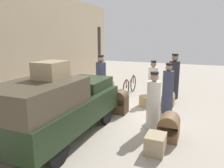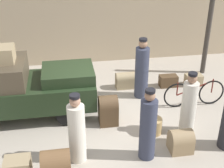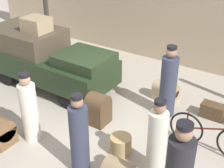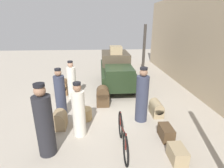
{
  "view_description": "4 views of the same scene",
  "coord_description": "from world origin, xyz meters",
  "px_view_note": "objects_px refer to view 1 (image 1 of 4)",
  "views": [
    {
      "loc": [
        -6.61,
        -2.6,
        2.56
      ],
      "look_at": [
        0.2,
        0.2,
        0.95
      ],
      "focal_mm": 35.0,
      "sensor_mm": 36.0,
      "label": 1
    },
    {
      "loc": [
        -0.99,
        -6.96,
        4.66
      ],
      "look_at": [
        0.2,
        0.2,
        0.95
      ],
      "focal_mm": 50.0,
      "sensor_mm": 36.0,
      "label": 2
    },
    {
      "loc": [
        3.77,
        -5.16,
        4.46
      ],
      "look_at": [
        0.2,
        0.2,
        0.95
      ],
      "focal_mm": 50.0,
      "sensor_mm": 36.0,
      "label": 3
    },
    {
      "loc": [
        6.35,
        -0.23,
        3.14
      ],
      "look_at": [
        0.2,
        0.2,
        0.95
      ],
      "focal_mm": 28.0,
      "sensor_mm": 36.0,
      "label": 4
    }
  ],
  "objects_px": {
    "porter_lifting_near_truck": "(174,78)",
    "suitcase_small_leather": "(109,85)",
    "truck": "(59,105)",
    "trunk_on_truck_roof": "(51,70)",
    "trunk_barrel_dark": "(84,94)",
    "conductor_in_dark_uniform": "(168,90)",
    "porter_carrying_trunk": "(153,104)",
    "porter_with_bicycle": "(153,83)",
    "suitcase_tan_flat": "(156,144)",
    "trunk_large_brown": "(120,102)",
    "trunk_wicker_pale": "(101,89)",
    "wicker_basket": "(145,101)",
    "trunk_umber_medium": "(169,127)",
    "porter_standing_middle": "(101,80)",
    "suitcase_black_upright": "(168,99)",
    "bicycle": "(130,85)"
  },
  "relations": [
    {
      "from": "trunk_large_brown",
      "to": "trunk_umber_medium",
      "type": "distance_m",
      "value": 2.27
    },
    {
      "from": "porter_lifting_near_truck",
      "to": "trunk_umber_medium",
      "type": "xyz_separation_m",
      "value": [
        -3.95,
        -0.38,
        -0.53
      ]
    },
    {
      "from": "bicycle",
      "to": "porter_standing_middle",
      "type": "height_order",
      "value": "porter_standing_middle"
    },
    {
      "from": "truck",
      "to": "suitcase_small_leather",
      "type": "bearing_deg",
      "value": 10.13
    },
    {
      "from": "porter_carrying_trunk",
      "to": "suitcase_small_leather",
      "type": "distance_m",
      "value": 5.0
    },
    {
      "from": "suitcase_tan_flat",
      "to": "trunk_wicker_pale",
      "type": "distance_m",
      "value": 5.52
    },
    {
      "from": "trunk_barrel_dark",
      "to": "trunk_on_truck_roof",
      "type": "relative_size",
      "value": 0.96
    },
    {
      "from": "porter_carrying_trunk",
      "to": "suitcase_small_leather",
      "type": "relative_size",
      "value": 3.12
    },
    {
      "from": "porter_carrying_trunk",
      "to": "trunk_on_truck_roof",
      "type": "height_order",
      "value": "trunk_on_truck_roof"
    },
    {
      "from": "bicycle",
      "to": "conductor_in_dark_uniform",
      "type": "xyz_separation_m",
      "value": [
        -1.91,
        -1.94,
        0.39
      ]
    },
    {
      "from": "porter_standing_middle",
      "to": "porter_with_bicycle",
      "type": "xyz_separation_m",
      "value": [
        0.68,
        -1.97,
        -0.1
      ]
    },
    {
      "from": "porter_with_bicycle",
      "to": "trunk_barrel_dark",
      "type": "relative_size",
      "value": 2.45
    },
    {
      "from": "suitcase_small_leather",
      "to": "trunk_wicker_pale",
      "type": "height_order",
      "value": "trunk_wicker_pale"
    },
    {
      "from": "porter_standing_middle",
      "to": "trunk_large_brown",
      "type": "height_order",
      "value": "porter_standing_middle"
    },
    {
      "from": "suitcase_small_leather",
      "to": "wicker_basket",
      "type": "bearing_deg",
      "value": -131.27
    },
    {
      "from": "conductor_in_dark_uniform",
      "to": "truck",
      "type": "bearing_deg",
      "value": 143.53
    },
    {
      "from": "bicycle",
      "to": "trunk_wicker_pale",
      "type": "relative_size",
      "value": 3.17
    },
    {
      "from": "truck",
      "to": "trunk_wicker_pale",
      "type": "distance_m",
      "value": 4.75
    },
    {
      "from": "trunk_barrel_dark",
      "to": "truck",
      "type": "bearing_deg",
      "value": -160.44
    },
    {
      "from": "porter_carrying_trunk",
      "to": "conductor_in_dark_uniform",
      "type": "bearing_deg",
      "value": -6.21
    },
    {
      "from": "porter_carrying_trunk",
      "to": "trunk_umber_medium",
      "type": "relative_size",
      "value": 2.46
    },
    {
      "from": "truck",
      "to": "trunk_on_truck_roof",
      "type": "distance_m",
      "value": 0.95
    },
    {
      "from": "trunk_barrel_dark",
      "to": "trunk_umber_medium",
      "type": "relative_size",
      "value": 1.0
    },
    {
      "from": "bicycle",
      "to": "trunk_on_truck_roof",
      "type": "height_order",
      "value": "trunk_on_truck_roof"
    },
    {
      "from": "porter_lifting_near_truck",
      "to": "porter_with_bicycle",
      "type": "relative_size",
      "value": 1.15
    },
    {
      "from": "porter_with_bicycle",
      "to": "suitcase_tan_flat",
      "type": "distance_m",
      "value": 4.15
    },
    {
      "from": "trunk_large_brown",
      "to": "trunk_wicker_pale",
      "type": "xyz_separation_m",
      "value": [
        2.23,
        1.75,
        -0.22
      ]
    },
    {
      "from": "truck",
      "to": "suitcase_tan_flat",
      "type": "bearing_deg",
      "value": -84.63
    },
    {
      "from": "wicker_basket",
      "to": "trunk_large_brown",
      "type": "bearing_deg",
      "value": 148.99
    },
    {
      "from": "trunk_wicker_pale",
      "to": "porter_standing_middle",
      "type": "bearing_deg",
      "value": -154.71
    },
    {
      "from": "conductor_in_dark_uniform",
      "to": "porter_carrying_trunk",
      "type": "height_order",
      "value": "conductor_in_dark_uniform"
    },
    {
      "from": "porter_carrying_trunk",
      "to": "porter_with_bicycle",
      "type": "distance_m",
      "value": 2.82
    },
    {
      "from": "bicycle",
      "to": "porter_lifting_near_truck",
      "type": "relative_size",
      "value": 0.96
    },
    {
      "from": "wicker_basket",
      "to": "trunk_barrel_dark",
      "type": "relative_size",
      "value": 0.68
    },
    {
      "from": "trunk_barrel_dark",
      "to": "wicker_basket",
      "type": "bearing_deg",
      "value": -86.47
    },
    {
      "from": "trunk_barrel_dark",
      "to": "trunk_large_brown",
      "type": "bearing_deg",
      "value": -114.9
    },
    {
      "from": "suitcase_tan_flat",
      "to": "wicker_basket",
      "type": "bearing_deg",
      "value": 17.95
    },
    {
      "from": "wicker_basket",
      "to": "conductor_in_dark_uniform",
      "type": "height_order",
      "value": "conductor_in_dark_uniform"
    },
    {
      "from": "truck",
      "to": "trunk_wicker_pale",
      "type": "relative_size",
      "value": 6.79
    },
    {
      "from": "porter_lifting_near_truck",
      "to": "suitcase_small_leather",
      "type": "bearing_deg",
      "value": 81.4
    },
    {
      "from": "wicker_basket",
      "to": "trunk_umber_medium",
      "type": "xyz_separation_m",
      "value": [
        -2.38,
        -1.2,
        0.12
      ]
    },
    {
      "from": "conductor_in_dark_uniform",
      "to": "trunk_large_brown",
      "type": "relative_size",
      "value": 2.16
    },
    {
      "from": "truck",
      "to": "trunk_barrel_dark",
      "type": "height_order",
      "value": "truck"
    },
    {
      "from": "porter_carrying_trunk",
      "to": "porter_standing_middle",
      "type": "relative_size",
      "value": 0.89
    },
    {
      "from": "truck",
      "to": "trunk_umber_medium",
      "type": "height_order",
      "value": "truck"
    },
    {
      "from": "suitcase_black_upright",
      "to": "conductor_in_dark_uniform",
      "type": "bearing_deg",
      "value": -174.68
    },
    {
      "from": "bicycle",
      "to": "suitcase_tan_flat",
      "type": "bearing_deg",
      "value": -155.77
    },
    {
      "from": "conductor_in_dark_uniform",
      "to": "suitcase_tan_flat",
      "type": "distance_m",
      "value": 2.84
    },
    {
      "from": "truck",
      "to": "trunk_barrel_dark",
      "type": "relative_size",
      "value": 5.79
    },
    {
      "from": "porter_with_bicycle",
      "to": "suitcase_small_leather",
      "type": "distance_m",
      "value": 2.76
    }
  ]
}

